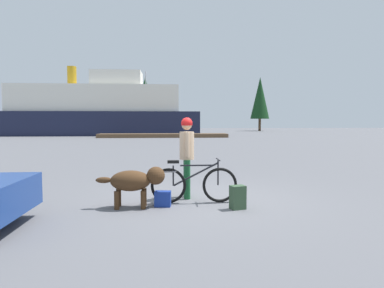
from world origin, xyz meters
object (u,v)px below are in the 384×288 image
(backpack, at_px, (238,197))
(sailboat_moored, at_px, (146,130))
(ferry_boat, at_px, (98,111))
(dog, at_px, (135,181))
(handbag_pannier, at_px, (163,199))
(person_cyclist, at_px, (187,149))
(bicycle, at_px, (194,184))

(backpack, distance_m, sailboat_moored, 42.65)
(sailboat_moored, bearing_deg, ferry_boat, -135.67)
(dog, height_order, handbag_pannier, dog)
(dog, bearing_deg, ferry_boat, 102.15)
(person_cyclist, distance_m, ferry_boat, 37.06)
(dog, height_order, backpack, dog)
(backpack, height_order, sailboat_moored, sailboat_moored)
(dog, xyz_separation_m, handbag_pannier, (0.54, 0.04, -0.38))
(handbag_pannier, height_order, sailboat_moored, sailboat_moored)
(bicycle, height_order, backpack, bicycle)
(bicycle, xyz_separation_m, backpack, (0.81, -0.57, -0.17))
(bicycle, xyz_separation_m, ferry_boat, (-9.07, 36.38, 2.57))
(dog, height_order, sailboat_moored, sailboat_moored)
(backpack, relative_size, ferry_boat, 0.02)
(dog, relative_size, backpack, 2.94)
(bicycle, distance_m, ferry_boat, 37.58)
(handbag_pannier, relative_size, sailboat_moored, 0.04)
(ferry_boat, xyz_separation_m, sailboat_moored, (5.61, 5.48, -2.44))
(person_cyclist, bearing_deg, dog, -144.15)
(backpack, height_order, ferry_boat, ferry_boat)
(bicycle, bearing_deg, backpack, -35.00)
(bicycle, bearing_deg, handbag_pannier, -157.91)
(ferry_boat, bearing_deg, bicycle, -75.99)
(handbag_pannier, relative_size, ferry_boat, 0.01)
(handbag_pannier, xyz_separation_m, ferry_boat, (-8.43, 36.64, 2.81))
(ferry_boat, distance_m, sailboat_moored, 8.22)
(handbag_pannier, xyz_separation_m, sailboat_moored, (-2.82, 42.13, 0.37))
(person_cyclist, xyz_separation_m, handbag_pannier, (-0.53, -0.73, -0.93))
(dog, bearing_deg, sailboat_moored, 93.10)
(bicycle, relative_size, handbag_pannier, 5.66)
(dog, bearing_deg, bicycle, 14.21)
(bicycle, height_order, ferry_boat, ferry_boat)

